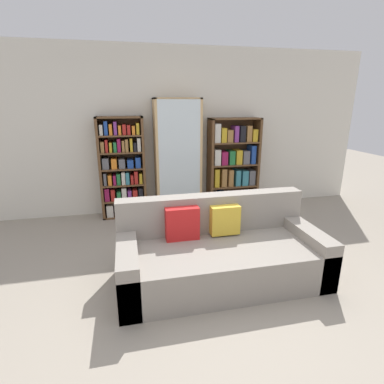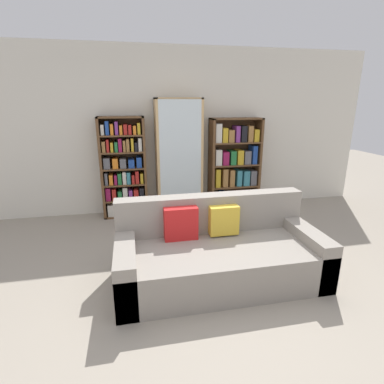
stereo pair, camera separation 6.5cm
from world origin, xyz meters
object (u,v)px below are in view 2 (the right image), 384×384
object	(u,v)px
display_cabinet	(179,158)
wine_bottle	(237,223)
bookshelf_left	(124,170)
couch	(218,253)
bookshelf_right	(234,166)

from	to	relation	value
display_cabinet	wine_bottle	size ratio (longest dim) A/B	4.76
bookshelf_left	display_cabinet	world-z (taller)	display_cabinet
bookshelf_left	wine_bottle	bearing A→B (deg)	-35.36
couch	display_cabinet	size ratio (longest dim) A/B	1.12
bookshelf_left	display_cabinet	bearing A→B (deg)	-0.96
bookshelf_left	bookshelf_right	world-z (taller)	bookshelf_left
bookshelf_left	couch	bearing A→B (deg)	-65.20
bookshelf_left	bookshelf_right	size ratio (longest dim) A/B	1.03
bookshelf_left	wine_bottle	world-z (taller)	bookshelf_left
couch	display_cabinet	xyz separation A→B (m)	(-0.07, 2.10, 0.66)
bookshelf_left	wine_bottle	xyz separation A→B (m)	(1.57, -1.11, -0.61)
couch	bookshelf_right	size ratio (longest dim) A/B	1.35
couch	bookshelf_left	world-z (taller)	bookshelf_left
couch	display_cabinet	distance (m)	2.21
display_cabinet	wine_bottle	xyz separation A→B (m)	(0.66, -1.10, -0.78)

